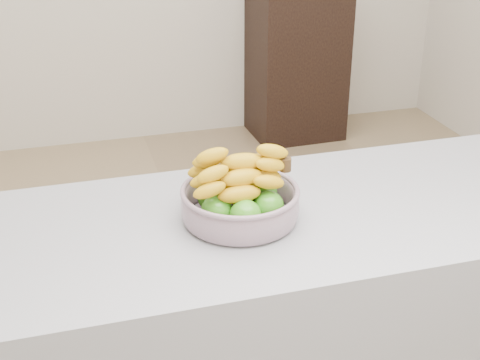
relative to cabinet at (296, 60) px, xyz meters
name	(u,v)px	position (x,y,z in m)	size (l,w,h in m)	color
ground	(220,320)	(-0.97, -1.78, -0.49)	(4.00, 4.00, 0.00)	#8C7756
cabinet	(296,60)	(0.00, 0.00, 0.00)	(0.55, 0.44, 0.99)	black
fruit_bowl	(240,199)	(-1.11, -2.57, 0.46)	(0.27, 0.27, 0.16)	#9EB0BE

